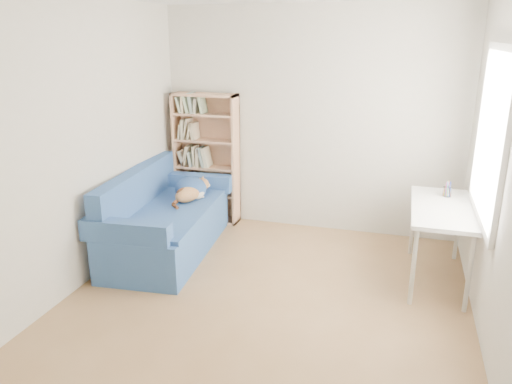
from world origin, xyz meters
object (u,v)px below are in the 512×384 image
at_px(bookshelf, 207,163).
at_px(pen_cup, 447,191).
at_px(desk, 442,214).
at_px(sofa, 165,221).

xyz_separation_m(bookshelf, pen_cup, (2.77, -0.57, 0.07)).
bearing_deg(desk, bookshelf, 161.62).
height_order(desk, pen_cup, pen_cup).
bearing_deg(desk, pen_cup, 80.27).
bearing_deg(bookshelf, pen_cup, -11.69).
distance_m(desk, pen_cup, 0.36).
distance_m(sofa, desk, 2.82).
bearing_deg(pen_cup, sofa, -171.22).
bearing_deg(pen_cup, desk, -99.73).
relative_size(sofa, bookshelf, 1.18).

